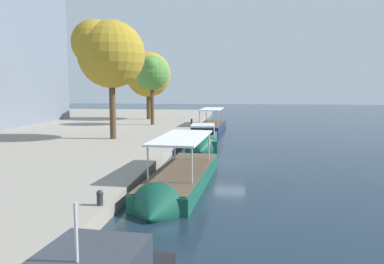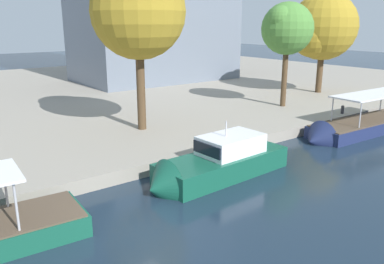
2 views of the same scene
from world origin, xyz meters
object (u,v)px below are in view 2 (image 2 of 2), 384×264
object	(u,v)px
tree_3	(288,28)
tour_boat_3	(362,127)
tree_0	(321,28)
motor_yacht_2	(215,166)
tree_1	(135,10)
mooring_bollard_0	(342,109)

from	to	relation	value
tree_3	tour_boat_3	bearing A→B (deg)	-89.96
tour_boat_3	tree_0	world-z (taller)	tree_0
tree_0	tree_3	size ratio (longest dim) A/B	1.14
tree_0	tree_3	world-z (taller)	tree_0
motor_yacht_2	tour_boat_3	bearing A→B (deg)	178.03
motor_yacht_2	tree_3	world-z (taller)	tree_3
tree_0	tree_1	distance (m)	24.83
tree_3	tree_1	bearing A→B (deg)	175.99
motor_yacht_2	tree_0	xyz separation A→B (m)	(25.25, 11.54, 7.46)
motor_yacht_2	tree_3	size ratio (longest dim) A/B	0.97
tree_0	tree_3	bearing A→B (deg)	-162.49
mooring_bollard_0	tree_3	size ratio (longest dim) A/B	0.08
motor_yacht_2	tree_3	bearing A→B (deg)	-154.54
mooring_bollard_0	tree_3	distance (m)	9.02
tour_boat_3	tree_1	xyz separation A→B (m)	(-15.51, 9.48, 9.25)
tree_0	tree_3	distance (m)	9.66
mooring_bollard_0	tree_1	bearing A→B (deg)	159.19
tree_0	mooring_bollard_0	bearing A→B (deg)	-132.06
mooring_bollard_0	tree_1	xyz separation A→B (m)	(-17.18, 6.53, 8.44)
tour_boat_3	tree_0	xyz separation A→B (m)	(9.21, 11.30, 7.77)
mooring_bollard_0	motor_yacht_2	bearing A→B (deg)	-169.80
mooring_bollard_0	tour_boat_3	bearing A→B (deg)	-119.55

